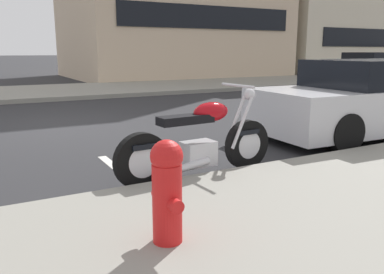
{
  "coord_description": "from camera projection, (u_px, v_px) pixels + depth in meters",
  "views": [
    {
      "loc": [
        -1.57,
        -8.33,
        1.53
      ],
      "look_at": [
        0.7,
        -4.18,
        0.51
      ],
      "focal_mm": 37.48,
      "sensor_mm": 36.0,
      "label": 1
    }
  ],
  "objects": [
    {
      "name": "ground_plane",
      "position": [
        64.0,
        127.0,
        8.21
      ],
      "size": [
        260.0,
        260.0,
        0.0
      ],
      "primitive_type": "plane",
      "color": "#28282B"
    },
    {
      "name": "fire_hydrant",
      "position": [
        167.0,
        189.0,
        2.91
      ],
      "size": [
        0.24,
        0.36,
        0.78
      ],
      "color": "red",
      "rests_on": "sidewalk_near_curb"
    },
    {
      "name": "sidewalk_far_curb",
      "position": [
        285.0,
        81.0,
        19.72
      ],
      "size": [
        120.0,
        5.0,
        0.14
      ],
      "primitive_type": "cube",
      "color": "gray",
      "rests_on": "ground"
    },
    {
      "name": "parking_stall_stripe",
      "position": [
        127.0,
        176.0,
        4.97
      ],
      "size": [
        0.12,
        2.2,
        0.01
      ],
      "primitive_type": "cube",
      "color": "silver",
      "rests_on": "ground"
    },
    {
      "name": "car_opposite_curb",
      "position": [
        373.0,
        70.0,
        17.74
      ],
      "size": [
        4.09,
        1.92,
        1.45
      ],
      "rotation": [
        0.0,
        0.0,
        3.16
      ],
      "color": "gray",
      "rests_on": "ground"
    },
    {
      "name": "parked_car_across_street",
      "position": [
        374.0,
        99.0,
        7.34
      ],
      "size": [
        4.68,
        1.99,
        1.37
      ],
      "rotation": [
        0.0,
        0.0,
        -0.05
      ],
      "color": "silver",
      "rests_on": "ground"
    },
    {
      "name": "parked_motorcycle",
      "position": [
        200.0,
        143.0,
        4.84
      ],
      "size": [
        2.18,
        0.62,
        1.12
      ],
      "rotation": [
        0.0,
        0.0,
        0.06
      ],
      "color": "black",
      "rests_on": "ground"
    }
  ]
}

